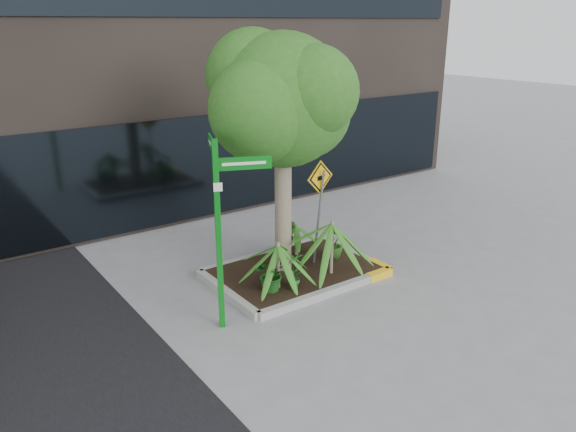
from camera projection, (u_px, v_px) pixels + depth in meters
ground at (296, 283)px, 11.09m from camera, size 80.00×80.00×0.00m
planter at (297, 271)px, 11.40m from camera, size 3.35×2.36×0.15m
tree at (282, 101)px, 10.34m from camera, size 3.21×2.85×4.82m
palm_front at (332, 224)px, 10.87m from camera, size 1.25×1.25×1.39m
palm_left at (278, 245)px, 10.31m from camera, size 1.03×1.03×1.14m
palm_back at (296, 226)px, 11.88m from camera, size 0.78×0.78×0.87m
shrub_a at (270, 273)px, 10.37m from camera, size 0.87×0.87×0.69m
shrub_b at (334, 243)px, 11.79m from camera, size 0.48×0.48×0.68m
shrub_c at (294, 271)px, 10.41m from camera, size 0.47×0.47×0.75m
shrub_d at (288, 235)px, 12.16m from camera, size 0.55×0.55×0.73m
street_sign_post at (221, 214)px, 8.95m from camera, size 0.89×1.18×3.22m
cattle_sign at (320, 196)px, 11.08m from camera, size 0.68×0.29×2.21m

